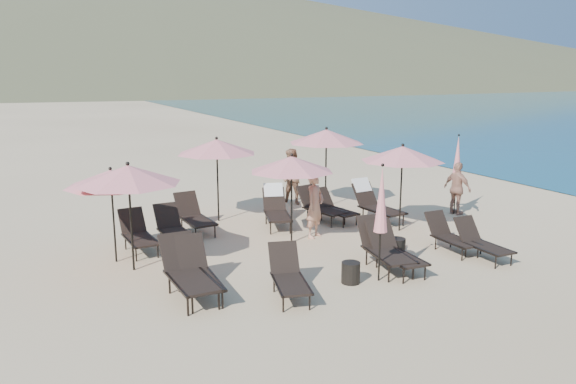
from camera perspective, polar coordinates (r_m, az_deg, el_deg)
name	(u,v)px	position (r m, az deg, el deg)	size (l,w,h in m)	color
ground	(389,269)	(12.43, 10.22, -7.73)	(800.00, 800.00, 0.00)	#D6BA8C
volcanic_headland	(166,29)	(322.47, -12.28, 15.90)	(690.00, 690.00, 55.00)	brown
lounger_0	(196,271)	(10.90, -9.35, -7.96)	(0.75, 1.78, 1.01)	black
lounger_1	(188,271)	(10.86, -10.13, -7.93)	(0.75, 1.86, 1.06)	black
lounger_2	(289,275)	(10.73, 0.06, -8.44)	(0.96, 1.63, 0.88)	black
lounger_3	(394,250)	(12.28, 10.70, -5.81)	(0.73, 1.69, 0.95)	black
lounger_4	(481,241)	(13.56, 19.03, -4.77)	(0.58, 1.48, 0.85)	black
lounger_5	(450,235)	(13.87, 16.14, -4.21)	(0.59, 1.48, 0.84)	black
lounger_6	(138,233)	(13.80, -15.00, -4.09)	(0.69, 1.62, 0.91)	black
lounger_7	(194,215)	(15.10, -9.52, -2.34)	(0.75, 1.71, 0.96)	black
lounger_8	(276,207)	(15.49, -1.23, -1.57)	(1.09, 1.81, 1.07)	black
lounger_9	(320,206)	(16.02, 3.26, -1.41)	(0.95, 1.71, 0.93)	black
lounger_10	(333,207)	(15.99, 4.61, -1.54)	(0.83, 1.60, 0.88)	black
lounger_11	(374,202)	(16.20, 8.78, -1.01)	(0.81, 1.85, 1.12)	black
lounger_12	(384,247)	(12.36, 9.70, -5.52)	(0.95, 1.84, 1.01)	black
lounger_13	(173,228)	(14.04, -11.56, -3.61)	(0.68, 1.63, 0.93)	black
umbrella_open_0	(128,175)	(12.11, -15.92, 1.70)	(2.19, 2.19, 2.36)	black
umbrella_open_1	(292,164)	(13.61, 0.37, 2.86)	(2.09, 2.09, 2.25)	black
umbrella_open_2	(402,154)	(14.96, 11.55, 3.82)	(2.19, 2.19, 2.35)	black
umbrella_open_3	(217,147)	(15.78, -7.25, 4.60)	(2.24, 2.24, 2.42)	black
umbrella_open_4	(326,136)	(17.34, 3.92, 5.66)	(2.34, 2.34, 2.52)	black
umbrella_open_5	(111,178)	(12.81, -17.56, 1.34)	(2.01, 2.01, 2.16)	black
umbrella_closed_0	(381,200)	(11.27, 9.47, -0.82)	(0.28, 0.28, 2.43)	black
umbrella_closed_1	(457,159)	(17.27, 16.83, 3.26)	(0.28, 0.28, 2.40)	black
side_table_0	(351,273)	(11.49, 6.39, -8.14)	(0.38, 0.38, 0.43)	black
side_table_1	(397,249)	(13.03, 10.99, -5.69)	(0.39, 0.39, 0.49)	black
beachgoer_a	(315,205)	(14.33, 2.75, -1.36)	(0.61, 0.40, 1.68)	tan
beachgoer_b	(293,177)	(17.91, 0.46, 1.57)	(0.87, 0.68, 1.79)	#90654A
beachgoer_c	(457,188)	(17.35, 16.82, 0.34)	(0.93, 0.39, 1.58)	#AD7962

